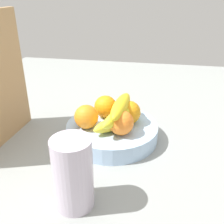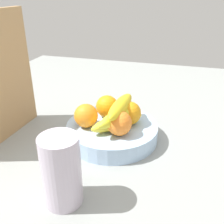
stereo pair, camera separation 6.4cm
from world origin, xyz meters
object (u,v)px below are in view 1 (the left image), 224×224
Objects in this scene: fruit_bowl at (112,131)px; thermos_tumbler at (71,173)px; orange_front_left at (106,107)px; orange_center at (121,123)px; banana_bunch at (120,114)px; orange_back_left at (129,112)px; orange_front_right at (86,118)px.

fruit_bowl is 1.71× the size of thermos_tumbler.
orange_front_left is 11.17cm from orange_center.
orange_back_left is at bearing -33.74° from banana_bunch.
orange_front_right is 9.58cm from banana_bunch.
orange_center is at bearing -146.41° from orange_front_left.
orange_front_left is 1.00× the size of orange_center.
orange_front_left is 0.37× the size of banana_bunch.
thermos_tumbler is (-23.10, -3.53, -0.41)cm from orange_front_right.
orange_center is at bearing -144.49° from fruit_bowl.
fruit_bowl is 3.93× the size of orange_front_left.
fruit_bowl is at bearing 111.64° from orange_back_left.
orange_center is (-4.78, -3.41, 5.81)cm from fruit_bowl.
orange_front_left and orange_front_right have the same top height.
orange_center is at bearing -96.57° from orange_front_right.
banana_bunch is at bearing -76.35° from orange_front_right.
orange_center is 3.62cm from banana_bunch.
thermos_tumbler is (-28.56, 7.89, -0.41)cm from orange_back_left.
orange_front_right is at bearing 153.92° from orange_front_left.
thermos_tumbler is (-21.92, 6.63, -0.41)cm from orange_center.
banana_bunch reaches higher than orange_back_left.
orange_front_left is at bearing 70.26° from orange_back_left.
orange_back_left is at bearing -109.74° from orange_front_left.
orange_front_right is 23.37cm from thermos_tumbler.
fruit_bowl is 3.93× the size of orange_front_right.
banana_bunch is (-5.88, -5.29, 0.80)cm from orange_front_left.
banana_bunch is at bearing 146.26° from orange_back_left.
orange_front_right is at bearing 118.16° from fruit_bowl.
banana_bunch is at bearing -138.03° from orange_front_left.
thermos_tumbler is at bearing 167.23° from banana_bunch.
orange_back_left is at bearing -64.43° from orange_front_right.
orange_front_left is at bearing -26.08° from orange_front_right.
thermos_tumbler reaches higher than orange_front_right.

